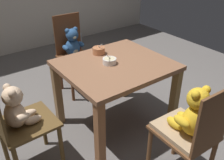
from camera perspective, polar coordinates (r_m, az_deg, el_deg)
The scene contains 8 objects.
ground_plane at distance 2.68m, azimuth 0.64°, elevation -10.38°, with size 5.20×5.20×0.04m.
dining_table at distance 2.34m, azimuth 0.73°, elevation 1.30°, with size 0.96×0.85×0.71m.
teddy_chair_near_left at distance 2.01m, azimuth -20.86°, elevation -7.58°, with size 0.43×0.42×0.94m.
teddy_chair_near_front at distance 1.86m, azimuth 17.66°, elevation -9.44°, with size 0.39×0.43×0.92m.
teddy_chair_far_center at distance 3.04m, azimuth -8.83°, elevation 7.10°, with size 0.37×0.39×0.94m.
porridge_bowl_white_center at distance 2.26m, azimuth -0.58°, elevation 4.38°, with size 0.12×0.12×0.11m.
porridge_bowl_terracotta_far_center at distance 2.47m, azimuth -3.03°, elevation 6.76°, with size 0.12×0.13×0.13m.
metal_pail at distance 4.55m, azimuth -8.46°, elevation 8.92°, with size 0.26×0.26×0.24m, color #93969B.
Camera 1 is at (-1.24, -1.64, 1.71)m, focal length 40.04 mm.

